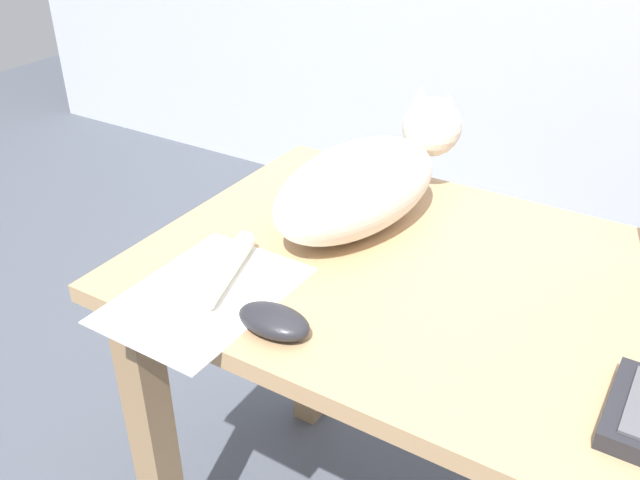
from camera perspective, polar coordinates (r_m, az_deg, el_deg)
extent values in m
cube|color=tan|center=(1.05, 21.90, -7.18)|extent=(1.42, 0.64, 0.03)
cube|color=#977752|center=(1.34, -13.56, -16.75)|extent=(0.06, 0.06, 0.70)
cube|color=#977752|center=(1.64, -0.96, -5.58)|extent=(0.06, 0.06, 0.70)
ellipsoid|color=silver|center=(1.16, 3.12, 4.32)|extent=(0.25, 0.39, 0.15)
sphere|color=silver|center=(1.30, 9.31, 9.31)|extent=(0.11, 0.11, 0.11)
cone|color=silver|center=(1.30, 8.38, 11.70)|extent=(0.04, 0.04, 0.04)
cone|color=silver|center=(1.27, 10.64, 11.02)|extent=(0.04, 0.04, 0.04)
cylinder|color=silver|center=(1.05, -7.79, -2.36)|extent=(0.08, 0.18, 0.03)
ellipsoid|color=#232328|center=(0.94, -3.86, -6.74)|extent=(0.11, 0.06, 0.04)
cube|color=white|center=(1.03, -9.55, -4.49)|extent=(0.21, 0.30, 0.00)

